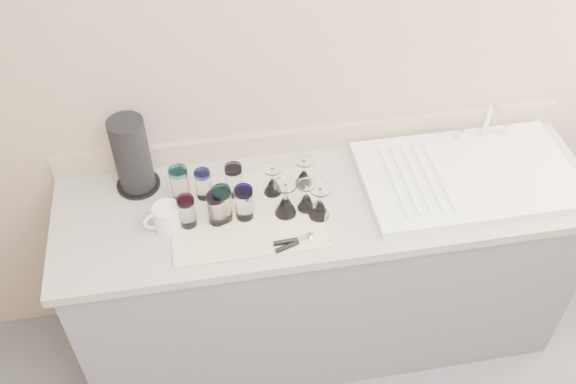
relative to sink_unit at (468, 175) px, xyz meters
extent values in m
cube|color=tan|center=(-0.55, 0.30, 0.33)|extent=(3.50, 0.04, 2.50)
cube|color=slate|center=(-0.55, 0.00, -0.49)|extent=(2.00, 0.60, 0.86)
cube|color=gray|center=(-0.55, 0.00, -0.04)|extent=(2.06, 0.62, 0.04)
cube|color=white|center=(0.00, 0.00, 0.00)|extent=(0.82, 0.50, 0.03)
cylinder|color=silver|center=(0.14, 0.20, 0.11)|extent=(0.02, 0.02, 0.18)
cylinder|color=silver|center=(0.14, 0.12, 0.19)|extent=(0.02, 0.16, 0.02)
cylinder|color=silver|center=(0.04, 0.20, 0.04)|extent=(0.03, 0.03, 0.04)
cylinder|color=silver|center=(0.24, 0.20, 0.04)|extent=(0.03, 0.03, 0.04)
cube|color=beige|center=(-0.87, -0.04, -0.02)|extent=(0.55, 0.42, 0.01)
cylinder|color=white|center=(-1.10, 0.08, 0.05)|extent=(0.07, 0.07, 0.12)
cylinder|color=#37ADBD|center=(-1.10, 0.08, 0.12)|extent=(0.07, 0.07, 0.02)
cylinder|color=white|center=(-1.01, 0.07, 0.04)|extent=(0.06, 0.06, 0.11)
cylinder|color=#293AC4|center=(-1.01, 0.07, 0.10)|extent=(0.06, 0.06, 0.02)
cylinder|color=white|center=(-0.90, 0.07, 0.05)|extent=(0.06, 0.06, 0.12)
cylinder|color=#9D86D7|center=(-0.90, 0.07, 0.11)|extent=(0.07, 0.07, 0.02)
cylinder|color=white|center=(-1.08, -0.06, 0.04)|extent=(0.06, 0.06, 0.11)
cylinder|color=#D91665|center=(-1.08, -0.06, 0.11)|extent=(0.06, 0.06, 0.02)
cylinder|color=white|center=(-0.98, -0.06, 0.05)|extent=(0.06, 0.06, 0.11)
cylinder|color=#6C42A1|center=(-0.98, -0.06, 0.11)|extent=(0.07, 0.07, 0.02)
cylinder|color=white|center=(-0.88, -0.06, 0.05)|extent=(0.06, 0.06, 0.12)
cylinder|color=#1517C2|center=(-0.88, -0.06, 0.12)|extent=(0.07, 0.07, 0.02)
cylinder|color=white|center=(-0.96, -0.05, 0.05)|extent=(0.07, 0.07, 0.12)
cylinder|color=teal|center=(-0.96, -0.05, 0.12)|extent=(0.07, 0.07, 0.02)
cone|color=white|center=(-0.76, 0.05, 0.02)|extent=(0.07, 0.07, 0.06)
cylinder|color=white|center=(-0.76, 0.05, 0.08)|extent=(0.01, 0.01, 0.05)
cylinder|color=white|center=(-0.76, 0.05, 0.11)|extent=(0.07, 0.07, 0.01)
cone|color=white|center=(-0.64, 0.07, 0.02)|extent=(0.07, 0.07, 0.06)
cylinder|color=white|center=(-0.64, 0.07, 0.08)|extent=(0.01, 0.01, 0.05)
cylinder|color=white|center=(-0.64, 0.07, 0.11)|extent=(0.07, 0.07, 0.01)
cone|color=white|center=(-0.73, -0.07, 0.03)|extent=(0.08, 0.08, 0.08)
cylinder|color=white|center=(-0.73, -0.07, 0.10)|extent=(0.01, 0.01, 0.06)
cylinder|color=white|center=(-0.73, -0.07, 0.13)|extent=(0.08, 0.08, 0.01)
cone|color=white|center=(-0.65, -0.05, 0.02)|extent=(0.07, 0.07, 0.06)
cylinder|color=white|center=(-0.65, -0.05, 0.08)|extent=(0.01, 0.01, 0.05)
cylinder|color=white|center=(-0.65, -0.05, 0.11)|extent=(0.07, 0.07, 0.01)
cone|color=white|center=(-0.61, -0.10, 0.03)|extent=(0.08, 0.08, 0.07)
cylinder|color=white|center=(-0.61, -0.10, 0.09)|extent=(0.01, 0.01, 0.06)
cylinder|color=white|center=(-0.61, -0.10, 0.12)|extent=(0.08, 0.08, 0.01)
cube|color=silver|center=(-0.68, -0.21, 0.00)|extent=(0.06, 0.04, 0.02)
cylinder|color=black|center=(-0.74, -0.23, 0.00)|extent=(0.11, 0.05, 0.02)
cylinder|color=black|center=(-0.74, -0.21, 0.00)|extent=(0.11, 0.02, 0.02)
cylinder|color=white|center=(-1.15, -0.06, 0.03)|extent=(0.12, 0.12, 0.10)
torus|color=white|center=(-1.20, -0.07, 0.03)|extent=(0.08, 0.03, 0.08)
cylinder|color=black|center=(-1.26, 0.18, -0.01)|extent=(0.17, 0.17, 0.01)
cylinder|color=black|center=(-1.26, 0.18, 0.14)|extent=(0.13, 0.13, 0.30)
camera|label=1|loc=(-1.00, -1.66, 1.71)|focal=40.00mm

